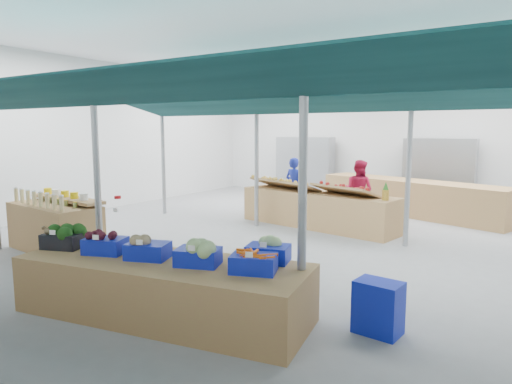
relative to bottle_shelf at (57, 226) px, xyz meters
The scene contains 24 objects.
floor 4.56m from the bottle_shelf, 48.92° to the left, with size 13.00×13.00×0.00m, color slate.
hall 6.10m from the bottle_shelf, 58.47° to the left, with size 13.00×13.00×13.00m.
pole_grid 4.30m from the bottle_shelf, 24.10° to the left, with size 10.00×4.60×3.00m.
awnings 4.69m from the bottle_shelf, 24.10° to the left, with size 9.50×7.08×0.30m.
back_shelving_left 9.45m from the bottle_shelf, 87.08° to the left, with size 2.00×0.50×2.00m, color #B23F33.
back_shelving_right 10.67m from the bottle_shelf, 62.13° to the left, with size 2.00×0.50×2.00m, color #B23F33.
bottle_shelf is the anchor object (origin of this frame).
veg_counter 4.07m from the bottle_shelf, 16.83° to the right, with size 3.62×1.21×0.70m, color olive.
fruit_counter 5.63m from the bottle_shelf, 54.82° to the left, with size 3.86×0.92×0.83m, color olive.
far_counter 8.76m from the bottle_shelf, 57.47° to the left, with size 5.21×1.04×0.94m, color olive.
crate_stack 6.27m from the bottle_shelf, ahead, with size 0.50×0.35×0.60m, color #0F1FAC.
vendor_left 6.06m from the bottle_shelf, 70.28° to the left, with size 0.56×0.37×1.55m, color navy.
vendor_right 6.88m from the bottle_shelf, 56.02° to the left, with size 0.75×0.59×1.55m, color #AB153A.
crate_broccoli 2.80m from the bottle_shelf, 31.70° to the right, with size 0.59×0.50×0.35m.
crate_beets 3.35m from the bottle_shelf, 23.56° to the right, with size 0.59×0.50×0.29m.
crate_celeriac 3.90m from the bottle_shelf, 18.19° to the right, with size 0.59×0.50×0.31m.
crate_cabbage 4.53m from the bottle_shelf, 13.93° to the right, with size 0.59×0.50×0.35m.
crate_carrots 5.18m from the bottle_shelf, 10.72° to the right, with size 0.59×0.50×0.29m.
sparrow 2.78m from the bottle_shelf, 35.87° to the right, with size 0.12×0.09×0.11m.
pole_ribbon 1.56m from the bottle_shelf, 10.50° to the left, with size 0.12×0.12×0.28m.
apple_heap_yellow 5.23m from the bottle_shelf, 63.51° to the left, with size 2.02×1.26×0.27m.
apple_heap_red 5.96m from the bottle_shelf, 47.64° to the left, with size 1.64×1.13×0.27m.
pineapple 6.54m from the bottle_shelf, 40.52° to the left, with size 0.14×0.14×0.39m.
crate_extra 5.04m from the bottle_shelf, ahead, with size 0.58×0.47×0.32m.
Camera 1 is at (4.78, -8.49, 2.28)m, focal length 32.00 mm.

